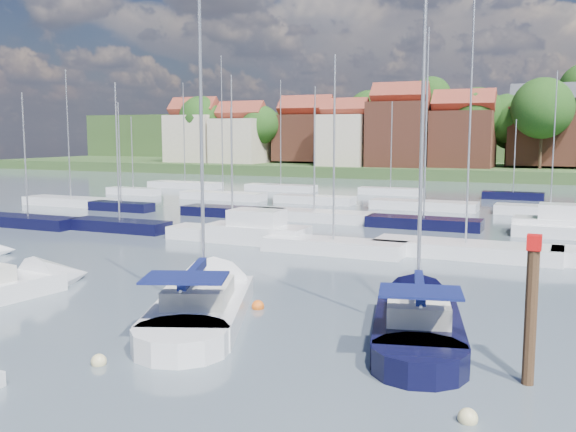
% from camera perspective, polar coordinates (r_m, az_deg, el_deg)
% --- Properties ---
extents(ground, '(260.00, 260.00, 0.00)m').
position_cam_1_polar(ground, '(59.96, 10.45, 0.22)').
color(ground, '#495663').
rests_on(ground, ground).
extents(sailboat_left, '(4.03, 10.46, 13.92)m').
position_cam_1_polar(sailboat_left, '(31.61, -23.60, -5.90)').
color(sailboat_left, silver).
rests_on(sailboat_left, ground).
extents(sailboat_centre, '(7.69, 12.90, 17.02)m').
position_cam_1_polar(sailboat_centre, '(27.35, -7.06, -7.36)').
color(sailboat_centre, silver).
rests_on(sailboat_centre, ground).
extents(sailboat_navy, '(5.59, 11.75, 15.75)m').
position_cam_1_polar(sailboat_navy, '(25.10, 11.37, -8.77)').
color(sailboat_navy, black).
rests_on(sailboat_navy, ground).
extents(timber_piling, '(0.40, 0.40, 6.66)m').
position_cam_1_polar(timber_piling, '(20.11, 20.67, -10.33)').
color(timber_piling, '#4C331E').
rests_on(timber_piling, ground).
extents(buoy_d, '(0.49, 0.49, 0.49)m').
position_cam_1_polar(buoy_d, '(21.64, -16.46, -12.56)').
color(buoy_d, beige).
rests_on(buoy_d, ground).
extents(buoy_e, '(0.53, 0.53, 0.53)m').
position_cam_1_polar(buoy_e, '(27.07, -2.69, -8.23)').
color(buoy_e, '#D85914').
rests_on(buoy_e, ground).
extents(buoy_f, '(0.51, 0.51, 0.51)m').
position_cam_1_polar(buoy_f, '(17.64, 15.67, -17.21)').
color(buoy_f, beige).
rests_on(buoy_f, ground).
extents(marina_field, '(79.62, 41.41, 15.93)m').
position_cam_1_polar(marina_field, '(54.79, 11.20, 0.00)').
color(marina_field, silver).
rests_on(marina_field, ground).
extents(far_shore_town, '(212.46, 90.00, 22.27)m').
position_cam_1_polar(far_shore_town, '(151.03, 19.63, 5.85)').
color(far_shore_town, '#3C562B').
rests_on(far_shore_town, ground).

